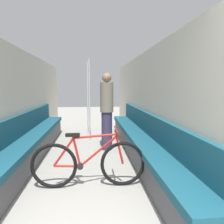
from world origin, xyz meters
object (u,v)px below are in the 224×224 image
(grab_pole_far, at_px, (89,101))
(bicycle, at_px, (89,163))
(bench_seat_row_left, at_px, (28,146))
(passenger_standing, at_px, (107,110))
(bench_seat_row_right, at_px, (141,144))
(grab_pole_near, at_px, (88,99))

(grab_pole_far, bearing_deg, bicycle, -89.79)
(bench_seat_row_left, bearing_deg, bicycle, -44.53)
(bench_seat_row_left, xyz_separation_m, bicycle, (1.17, -1.15, 0.04))
(bench_seat_row_left, distance_m, passenger_standing, 1.82)
(bench_seat_row_left, distance_m, bench_seat_row_right, 2.19)
(bicycle, bearing_deg, bench_seat_row_left, 140.69)
(bench_seat_row_left, xyz_separation_m, grab_pole_near, (1.10, 2.49, 0.75))
(bench_seat_row_left, distance_m, grab_pole_near, 2.82)
(bench_seat_row_right, distance_m, passenger_standing, 1.13)
(bench_seat_row_right, xyz_separation_m, bicycle, (-1.02, -1.15, 0.04))
(bench_seat_row_left, relative_size, grab_pole_near, 2.54)
(grab_pole_near, bearing_deg, passenger_standing, -75.31)
(bicycle, distance_m, grab_pole_far, 2.99)
(bench_seat_row_left, xyz_separation_m, bench_seat_row_right, (2.19, 0.00, 0.00))
(bench_seat_row_right, relative_size, grab_pole_far, 2.54)
(grab_pole_near, bearing_deg, bench_seat_row_left, -113.80)
(bench_seat_row_left, xyz_separation_m, passenger_standing, (1.56, 0.73, 0.60))
(bench_seat_row_right, distance_m, bicycle, 1.54)
(bench_seat_row_left, bearing_deg, bench_seat_row_right, 0.00)
(grab_pole_far, bearing_deg, bench_seat_row_right, -59.58)
(bench_seat_row_right, relative_size, bicycle, 3.38)
(bench_seat_row_right, bearing_deg, grab_pole_far, 120.42)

